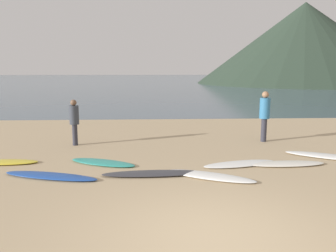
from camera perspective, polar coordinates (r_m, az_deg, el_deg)
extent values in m
cube|color=tan|center=(15.15, 0.86, -0.59)|extent=(120.00, 120.00, 0.20)
cube|color=#475B6B|center=(67.34, -1.99, 7.48)|extent=(140.00, 100.00, 0.01)
cone|color=#28382B|center=(60.36, 21.42, 12.56)|extent=(33.45, 33.45, 12.60)
ellipsoid|color=yellow|center=(10.53, -25.75, -5.39)|extent=(1.97, 0.57, 0.08)
ellipsoid|color=#1E479E|center=(8.79, -18.80, -7.79)|extent=(2.47, 1.18, 0.09)
ellipsoid|color=teal|center=(9.65, -10.71, -5.92)|extent=(2.02, 1.34, 0.07)
ellipsoid|color=#333338|center=(8.51, -2.44, -7.81)|extent=(2.52, 0.58, 0.10)
ellipsoid|color=white|center=(8.39, 6.96, -8.17)|extent=(2.22, 1.51, 0.08)
ellipsoid|color=white|center=(9.54, 11.75, -6.12)|extent=(2.18, 1.08, 0.08)
ellipsoid|color=silver|center=(9.87, 18.79, -5.89)|extent=(2.15, 0.63, 0.08)
ellipsoid|color=white|center=(11.10, 25.29, -4.58)|extent=(2.49, 1.81, 0.10)
cylinder|color=#2D2D38|center=(12.66, 15.51, -0.63)|extent=(0.20, 0.20, 0.83)
cylinder|color=teal|center=(12.55, 15.67, 2.83)|extent=(0.36, 0.36, 0.72)
sphere|color=#936B4C|center=(12.51, 15.77, 5.00)|extent=(0.23, 0.23, 0.23)
cylinder|color=#2D2D38|center=(12.04, -15.08, -1.40)|extent=(0.17, 0.17, 0.72)
cylinder|color=#333842|center=(11.93, -15.22, 1.77)|extent=(0.31, 0.31, 0.62)
sphere|color=brown|center=(11.88, -15.31, 3.74)|extent=(0.20, 0.20, 0.20)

